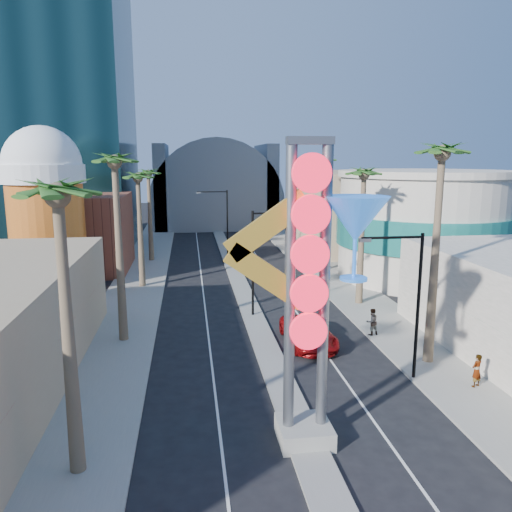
% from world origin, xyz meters
% --- Properties ---
extents(ground, '(240.00, 240.00, 0.00)m').
position_xyz_m(ground, '(0.00, 0.00, 0.00)').
color(ground, black).
rests_on(ground, ground).
extents(sidewalk_west, '(5.00, 100.00, 0.15)m').
position_xyz_m(sidewalk_west, '(-9.50, 35.00, 0.07)').
color(sidewalk_west, gray).
rests_on(sidewalk_west, ground).
extents(sidewalk_east, '(5.00, 100.00, 0.15)m').
position_xyz_m(sidewalk_east, '(9.50, 35.00, 0.07)').
color(sidewalk_east, gray).
rests_on(sidewalk_east, ground).
extents(median, '(1.60, 84.00, 0.15)m').
position_xyz_m(median, '(0.00, 38.00, 0.07)').
color(median, gray).
rests_on(median, ground).
extents(hotel_tower, '(20.00, 20.00, 50.00)m').
position_xyz_m(hotel_tower, '(-22.00, 52.00, 25.00)').
color(hotel_tower, black).
rests_on(hotel_tower, ground).
extents(brick_filler_west, '(10.00, 10.00, 8.00)m').
position_xyz_m(brick_filler_west, '(-16.00, 38.00, 4.00)').
color(brick_filler_west, brown).
rests_on(brick_filler_west, ground).
extents(filler_east, '(10.00, 20.00, 10.00)m').
position_xyz_m(filler_east, '(16.00, 48.00, 5.00)').
color(filler_east, tan).
rests_on(filler_east, ground).
extents(beer_mug, '(7.00, 7.00, 14.50)m').
position_xyz_m(beer_mug, '(-17.00, 30.00, 7.84)').
color(beer_mug, '#B75C18').
rests_on(beer_mug, ground).
extents(turquoise_building, '(16.60, 16.60, 10.60)m').
position_xyz_m(turquoise_building, '(18.00, 30.00, 5.25)').
color(turquoise_building, '#B3AB97').
rests_on(turquoise_building, ground).
extents(canopy, '(22.00, 16.00, 22.00)m').
position_xyz_m(canopy, '(0.00, 72.00, 4.31)').
color(canopy, slate).
rests_on(canopy, ground).
extents(neon_sign, '(6.53, 2.60, 12.55)m').
position_xyz_m(neon_sign, '(0.82, 2.96, 7.31)').
color(neon_sign, gray).
rests_on(neon_sign, ground).
extents(streetlight_0, '(3.79, 0.25, 8.00)m').
position_xyz_m(streetlight_0, '(0.55, 20.00, 4.88)').
color(streetlight_0, black).
rests_on(streetlight_0, ground).
extents(streetlight_1, '(3.79, 0.25, 8.00)m').
position_xyz_m(streetlight_1, '(-0.55, 44.00, 4.88)').
color(streetlight_1, black).
rests_on(streetlight_1, ground).
extents(streetlight_2, '(3.45, 0.25, 8.00)m').
position_xyz_m(streetlight_2, '(6.72, 8.00, 4.83)').
color(streetlight_2, black).
rests_on(streetlight_2, ground).
extents(palm_0, '(2.40, 2.40, 11.70)m').
position_xyz_m(palm_0, '(-9.00, 2.00, 9.93)').
color(palm_0, brown).
rests_on(palm_0, ground).
extents(palm_1, '(2.40, 2.40, 12.70)m').
position_xyz_m(palm_1, '(-9.00, 16.00, 10.82)').
color(palm_1, brown).
rests_on(palm_1, ground).
extents(palm_2, '(2.40, 2.40, 11.20)m').
position_xyz_m(palm_2, '(-9.00, 30.00, 9.48)').
color(palm_2, brown).
rests_on(palm_2, ground).
extents(palm_3, '(2.40, 2.40, 11.20)m').
position_xyz_m(palm_3, '(-9.00, 42.00, 9.48)').
color(palm_3, brown).
rests_on(palm_3, ground).
extents(palm_5, '(2.40, 2.40, 13.20)m').
position_xyz_m(palm_5, '(9.00, 10.00, 11.27)').
color(palm_5, brown).
rests_on(palm_5, ground).
extents(palm_6, '(2.40, 2.40, 11.70)m').
position_xyz_m(palm_6, '(9.00, 22.00, 9.93)').
color(palm_6, brown).
rests_on(palm_6, ground).
extents(palm_7, '(2.40, 2.40, 12.70)m').
position_xyz_m(palm_7, '(9.00, 34.00, 10.82)').
color(palm_7, brown).
rests_on(palm_7, ground).
extents(red_pickup, '(2.93, 5.97, 1.63)m').
position_xyz_m(red_pickup, '(2.78, 13.80, 0.81)').
color(red_pickup, maroon).
rests_on(red_pickup, ground).
extents(pedestrian_a, '(0.76, 0.65, 1.76)m').
position_xyz_m(pedestrian_a, '(9.87, 6.50, 1.03)').
color(pedestrian_a, gray).
rests_on(pedestrian_a, sidewalk_east).
extents(pedestrian_b, '(1.02, 0.88, 1.80)m').
position_xyz_m(pedestrian_b, '(7.30, 14.62, 1.05)').
color(pedestrian_b, gray).
rests_on(pedestrian_b, sidewalk_east).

